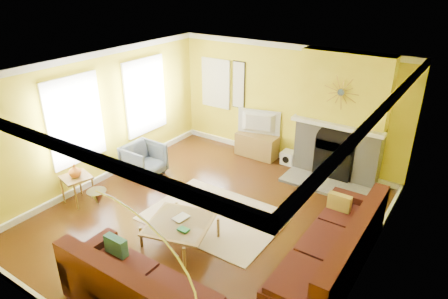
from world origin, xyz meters
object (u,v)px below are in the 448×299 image
Objects in this scene: media_console at (257,145)px; side_table at (78,189)px; coffee_table at (180,232)px; armchair at (144,160)px; arc_lamp at (154,299)px; sectional_sofa at (240,236)px.

media_console is 1.82× the size of side_table.
coffee_table is 1.82× the size of side_table.
coffee_table is 2.58m from armchair.
side_table is (-1.84, -3.74, 0.00)m from media_console.
arc_lamp is (3.46, -3.31, 0.71)m from armchair.
media_console is at bearing 115.69° from sectional_sofa.
armchair reaches higher than side_table.
side_table reaches higher than coffee_table.
sectional_sofa reaches higher than side_table.
arc_lamp is (1.90, -5.53, 0.79)m from media_console.
sectional_sofa is 1.89× the size of arc_lamp.
armchair is at bearing -125.08° from media_console.
arc_lamp reaches higher than media_console.
sectional_sofa reaches higher than coffee_table.
sectional_sofa is 4.00× the size of media_console.
sectional_sofa is at bearing 8.77° from coffee_table.
side_table is 4.22m from arc_lamp.
armchair is (-1.56, -2.22, 0.08)m from media_console.
arc_lamp is at bearing -71.04° from media_console.
media_console is at bearing 108.96° from arc_lamp.
media_console is 5.90m from arc_lamp.
coffee_table is 2.47m from arc_lamp.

